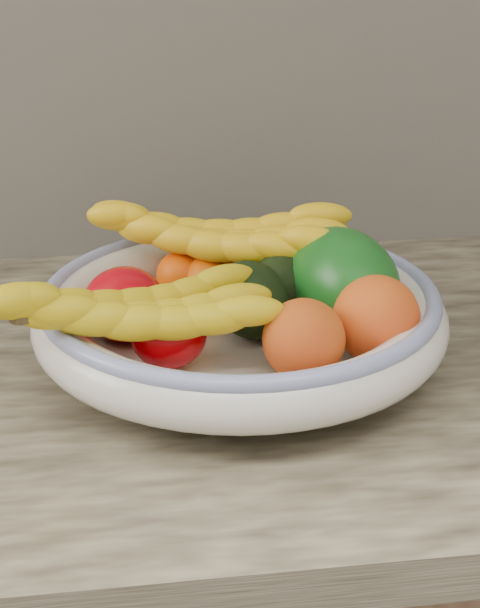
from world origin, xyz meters
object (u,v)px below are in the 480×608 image
(fruit_bowl, at_px, (240,315))
(banana_bunch_front, at_px, (133,319))
(banana_bunch_back, at_px, (215,244))
(green_mango, at_px, (341,282))

(fruit_bowl, xyz_separation_m, banana_bunch_front, (-0.10, -0.07, 0.03))
(banana_bunch_back, xyz_separation_m, banana_bunch_front, (-0.09, -0.16, -0.01))
(banana_bunch_back, height_order, banana_bunch_front, banana_bunch_back)
(green_mango, distance_m, banana_bunch_front, 0.21)
(green_mango, distance_m, banana_bunch_back, 0.14)
(banana_bunch_front, bearing_deg, banana_bunch_back, 52.25)
(green_mango, bearing_deg, banana_bunch_front, -178.57)
(banana_bunch_back, bearing_deg, fruit_bowl, -62.79)
(green_mango, bearing_deg, fruit_bowl, 163.42)
(banana_bunch_back, distance_m, banana_bunch_front, 0.18)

